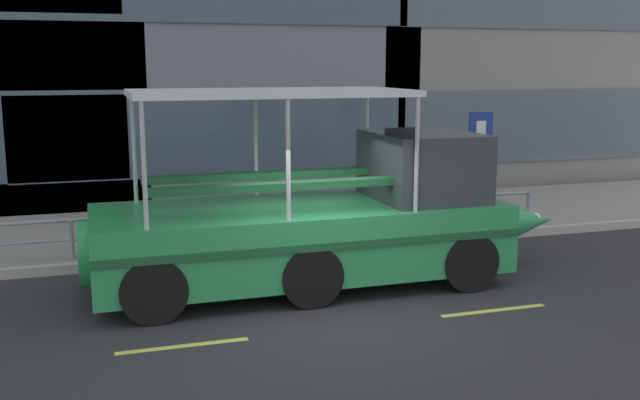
% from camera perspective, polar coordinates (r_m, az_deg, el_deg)
% --- Properties ---
extents(ground_plane, '(120.00, 120.00, 0.00)m').
position_cam_1_polar(ground_plane, '(11.76, 0.47, -8.16)').
color(ground_plane, '#2B2B2D').
extents(sidewalk, '(32.00, 4.80, 0.18)m').
position_cam_1_polar(sidewalk, '(16.96, -5.43, -2.03)').
color(sidewalk, gray).
rests_on(sidewalk, ground_plane).
extents(curb_edge, '(32.00, 0.18, 0.18)m').
position_cam_1_polar(curb_edge, '(14.60, -3.34, -4.07)').
color(curb_edge, '#B2ADA3').
rests_on(curb_edge, ground_plane).
extents(lane_centreline, '(25.80, 0.12, 0.01)m').
position_cam_1_polar(lane_centreline, '(10.81, 2.26, -9.88)').
color(lane_centreline, '#DBD64C').
rests_on(lane_centreline, ground_plane).
extents(curb_guardrail, '(11.89, 0.09, 0.78)m').
position_cam_1_polar(curb_guardrail, '(14.79, -3.47, -1.43)').
color(curb_guardrail, gray).
rests_on(curb_guardrail, sidewalk).
extents(parking_sign, '(0.60, 0.12, 2.54)m').
position_cam_1_polar(parking_sign, '(17.03, 12.34, 4.01)').
color(parking_sign, '#4C4F54').
rests_on(parking_sign, sidewalk).
extents(duck_tour_boat, '(8.67, 2.60, 3.37)m').
position_cam_1_polar(duck_tour_boat, '(12.62, 0.78, -1.70)').
color(duck_tour_boat, '#2D9351').
rests_on(duck_tour_boat, ground_plane).
extents(pedestrian_near_bow, '(0.43, 0.28, 1.60)m').
position_cam_1_polar(pedestrian_near_bow, '(16.63, 7.22, 1.39)').
color(pedestrian_near_bow, '#1E2338').
rests_on(pedestrian_near_bow, sidewalk).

